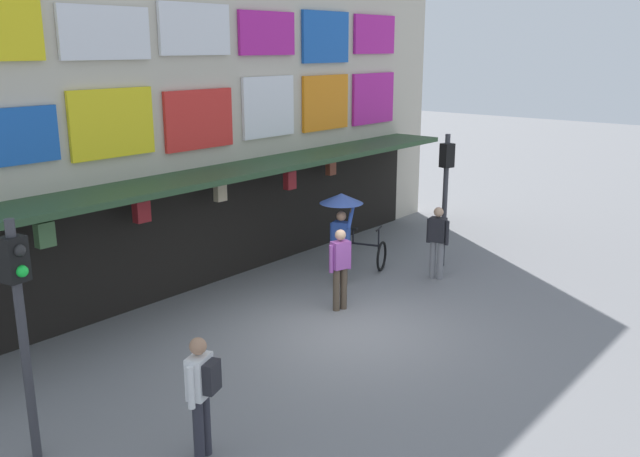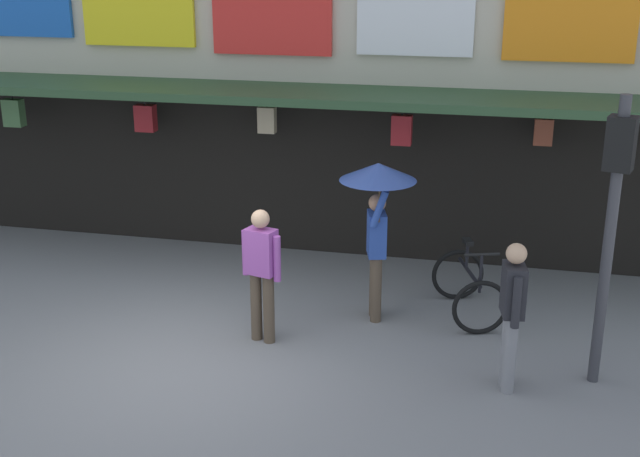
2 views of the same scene
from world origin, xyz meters
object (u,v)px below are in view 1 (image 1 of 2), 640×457
Objects in this scene: bicycle_parked at (360,252)px; pedestrian_in_red at (437,239)px; pedestrian_in_black at (202,389)px; pedestrian_with_umbrella at (341,213)px; traffic_light_far at (446,179)px; traffic_light_near at (20,303)px; pedestrian_in_yellow at (340,265)px.

bicycle_parked is 0.79× the size of pedestrian_in_red.
pedestrian_in_red is at bearing 9.19° from pedestrian_in_black.
pedestrian_with_umbrella reaches higher than pedestrian_in_black.
pedestrian_with_umbrella reaches higher than pedestrian_in_red.
traffic_light_far is 1.90× the size of pedestrian_in_red.
bicycle_parked is (-1.47, 1.41, -1.75)m from traffic_light_far.
pedestrian_in_black is at bearing -169.36° from traffic_light_far.
pedestrian_in_yellow is (6.58, 0.15, -1.19)m from traffic_light_near.
pedestrian_in_black is (-8.13, -1.32, 0.04)m from pedestrian_in_red.
pedestrian_in_red is at bearing -2.23° from traffic_light_near.
pedestrian_with_umbrella is at bearing 157.96° from traffic_light_far.
pedestrian_in_red is (0.52, -1.79, 0.55)m from bicycle_parked.
pedestrian_with_umbrella is (6.44, 2.77, 0.66)m from pedestrian_in_black.
pedestrian_in_red is at bearing -10.06° from pedestrian_in_yellow.
pedestrian_with_umbrella reaches higher than pedestrian_in_yellow.
traffic_light_near is 9.27m from bicycle_parked.
pedestrian_in_yellow is (-2.41, -1.27, 0.55)m from bicycle_parked.
bicycle_parked is 0.79× the size of pedestrian_in_black.
pedestrian_in_red is at bearing -157.67° from traffic_light_far.
pedestrian_in_black is at bearing -156.70° from pedestrian_with_umbrella.
traffic_light_near is 7.91m from pedestrian_with_umbrella.
pedestrian_in_red is (2.93, -0.52, 0.00)m from pedestrian_in_yellow.
bicycle_parked is at bearing 16.05° from pedestrian_with_umbrella.
bicycle_parked is 0.64× the size of pedestrian_with_umbrella.
traffic_light_near is 1.90× the size of pedestrian_in_black.
traffic_light_far is at bearing -1.93° from pedestrian_in_yellow.
bicycle_parked is at bearing 22.23° from pedestrian_in_black.
traffic_light_far is at bearing -43.76° from bicycle_parked.
traffic_light_near is 2.41× the size of bicycle_parked.
pedestrian_in_yellow reaches higher than bicycle_parked.
bicycle_parked is at bearing 9.00° from traffic_light_near.
pedestrian_in_black reaches higher than bicycle_parked.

